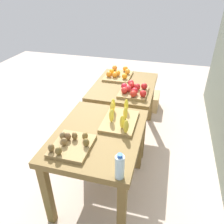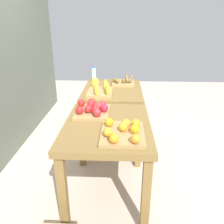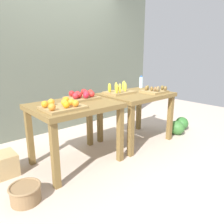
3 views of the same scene
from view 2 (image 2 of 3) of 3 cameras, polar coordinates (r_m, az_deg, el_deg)
The scene contains 9 objects.
ground_plane at distance 3.01m, azimuth -0.35°, elevation -11.92°, with size 8.00×8.00×0.00m, color #C5AF9F.
display_table_left at distance 2.18m, azimuth -1.16°, elevation -5.62°, with size 1.04×0.80×0.79m.
display_table_right at distance 3.21m, azimuth 0.14°, elevation 3.80°, with size 1.04×0.80×0.79m.
orange_bin at distance 1.90m, azimuth 2.71°, elevation -4.91°, with size 0.45×0.36×0.11m.
apple_bin at distance 2.34m, azimuth -4.82°, elevation 0.71°, with size 0.41×0.36×0.11m.
banana_crate at distance 2.97m, azimuth -2.98°, elevation 5.46°, with size 0.44×0.32×0.17m.
kiwi_bin at distance 3.41m, azimuth 2.93°, elevation 7.50°, with size 0.36×0.32×0.10m.
water_bottle at distance 3.63m, azimuth -4.58°, elevation 9.48°, with size 0.07×0.07×0.21m.
watermelon_pile at distance 4.25m, azimuth 4.11°, elevation 0.53°, with size 0.61×0.40×0.24m.
Camera 2 is at (-2.48, -0.13, 1.70)m, focal length 36.62 mm.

